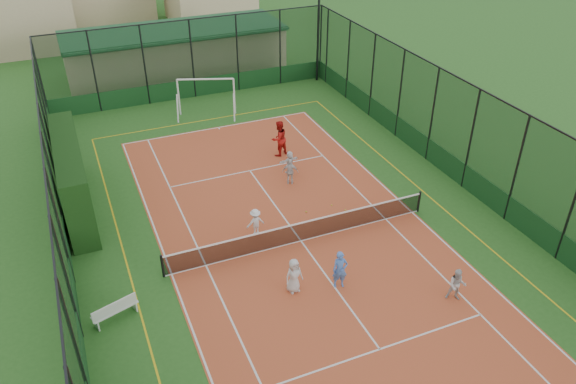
# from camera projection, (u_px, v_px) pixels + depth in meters

# --- Properties ---
(ground) EXTENTS (300.00, 300.00, 0.00)m
(ground) POSITION_uv_depth(u_px,v_px,m) (301.00, 241.00, 23.51)
(ground) COLOR #2A5F20
(ground) RESTS_ON ground
(court_slab) EXTENTS (11.17, 23.97, 0.01)m
(court_slab) POSITION_uv_depth(u_px,v_px,m) (301.00, 241.00, 23.51)
(court_slab) COLOR #B95729
(court_slab) RESTS_ON ground
(tennis_net) EXTENTS (11.67, 0.12, 1.06)m
(tennis_net) POSITION_uv_depth(u_px,v_px,m) (301.00, 231.00, 23.23)
(tennis_net) COLOR black
(tennis_net) RESTS_ON ground
(perimeter_fence) EXTENTS (18.12, 34.12, 5.00)m
(perimeter_fence) POSITION_uv_depth(u_px,v_px,m) (302.00, 191.00, 22.18)
(perimeter_fence) COLOR black
(perimeter_fence) RESTS_ON ground
(floodlight_ne) EXTENTS (0.60, 0.26, 8.25)m
(floodlight_ne) POSITION_uv_depth(u_px,v_px,m) (319.00, 21.00, 37.09)
(floodlight_ne) COLOR black
(floodlight_ne) RESTS_ON ground
(clubhouse) EXTENTS (15.20, 7.20, 3.15)m
(clubhouse) POSITION_uv_depth(u_px,v_px,m) (176.00, 51.00, 39.83)
(clubhouse) COLOR tan
(clubhouse) RESTS_ON ground
(hedge_left) EXTENTS (1.10, 7.32, 3.20)m
(hedge_left) POSITION_uv_depth(u_px,v_px,m) (73.00, 177.00, 24.85)
(hedge_left) COLOR black
(hedge_left) RESTS_ON ground
(white_bench) EXTENTS (1.69, 0.93, 0.92)m
(white_bench) POSITION_uv_depth(u_px,v_px,m) (115.00, 309.00, 19.47)
(white_bench) COLOR white
(white_bench) RESTS_ON ground
(futsal_goal_far) EXTENTS (3.59, 2.13, 2.23)m
(futsal_goal_far) POSITION_uv_depth(u_px,v_px,m) (207.00, 97.00, 33.85)
(futsal_goal_far) COLOR white
(futsal_goal_far) RESTS_ON ground
(child_near_left) EXTENTS (0.75, 0.54, 1.43)m
(child_near_left) POSITION_uv_depth(u_px,v_px,m) (294.00, 276.00, 20.56)
(child_near_left) COLOR silver
(child_near_left) RESTS_ON court_slab
(child_near_mid) EXTENTS (0.64, 0.50, 1.55)m
(child_near_mid) POSITION_uv_depth(u_px,v_px,m) (340.00, 270.00, 20.74)
(child_near_mid) COLOR #4A7CD3
(child_near_mid) RESTS_ON court_slab
(child_near_right) EXTENTS (0.82, 0.78, 1.33)m
(child_near_right) POSITION_uv_depth(u_px,v_px,m) (457.00, 285.00, 20.20)
(child_near_right) COLOR silver
(child_near_right) RESTS_ON court_slab
(child_far_left) EXTENTS (0.83, 0.52, 1.24)m
(child_far_left) POSITION_uv_depth(u_px,v_px,m) (255.00, 222.00, 23.59)
(child_far_left) COLOR white
(child_far_left) RESTS_ON court_slab
(child_far_right) EXTENTS (0.85, 0.64, 1.34)m
(child_far_right) POSITION_uv_depth(u_px,v_px,m) (290.00, 172.00, 27.09)
(child_far_right) COLOR silver
(child_far_right) RESTS_ON court_slab
(child_far_back) EXTENTS (1.13, 0.52, 1.17)m
(child_far_back) POSITION_uv_depth(u_px,v_px,m) (290.00, 162.00, 28.07)
(child_far_back) COLOR white
(child_far_back) RESTS_ON court_slab
(coach) EXTENTS (1.14, 1.01, 1.94)m
(coach) POSITION_uv_depth(u_px,v_px,m) (279.00, 138.00, 29.43)
(coach) COLOR #B01612
(coach) RESTS_ON court_slab
(tennis_balls) EXTENTS (2.92, 0.75, 0.07)m
(tennis_balls) POSITION_uv_depth(u_px,v_px,m) (318.00, 213.00, 25.22)
(tennis_balls) COLOR #CCE033
(tennis_balls) RESTS_ON court_slab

